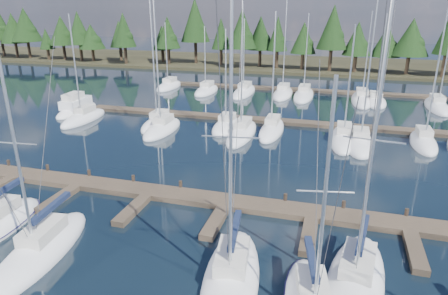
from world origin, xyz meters
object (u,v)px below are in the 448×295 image
(front_sailboat_5, at_px, (355,283))
(motor_yacht_left, at_px, (76,108))
(main_dock, at_px, (225,206))
(front_sailboat_2, at_px, (41,250))
(front_sailboat_3, at_px, (231,279))

(front_sailboat_5, bearing_deg, motor_yacht_left, 142.67)
(main_dock, bearing_deg, motor_yacht_left, 142.24)
(front_sailboat_2, relative_size, motor_yacht_left, 1.44)
(main_dock, distance_m, front_sailboat_5, 10.62)
(front_sailboat_2, height_order, front_sailboat_3, front_sailboat_3)
(front_sailboat_2, relative_size, front_sailboat_3, 0.86)
(front_sailboat_2, xyz_separation_m, front_sailboat_3, (11.13, 0.57, 0.01))
(front_sailboat_5, distance_m, motor_yacht_left, 44.15)
(main_dock, xyz_separation_m, front_sailboat_3, (2.49, -7.65, 0.09))
(front_sailboat_2, bearing_deg, front_sailboat_3, 2.94)
(motor_yacht_left, bearing_deg, front_sailboat_3, -44.19)
(front_sailboat_5, bearing_deg, front_sailboat_3, -167.00)
(main_dock, xyz_separation_m, motor_yacht_left, (-26.51, 20.54, 0.27))
(main_dock, height_order, front_sailboat_2, front_sailboat_2)
(front_sailboat_2, relative_size, front_sailboat_5, 0.86)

